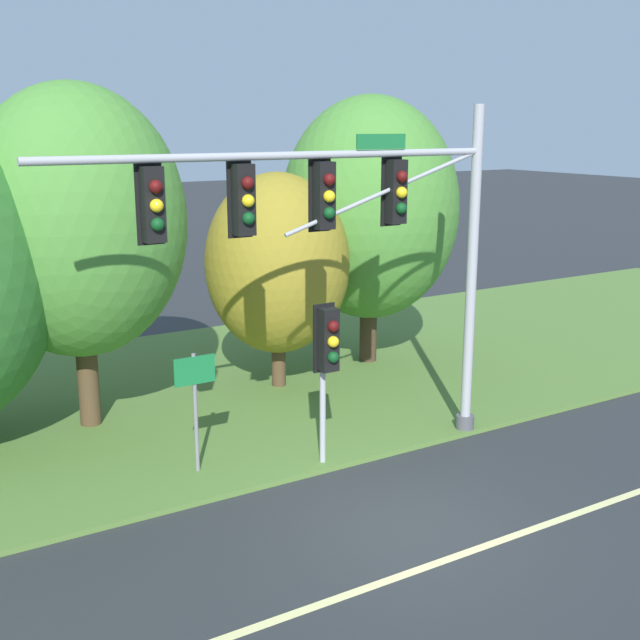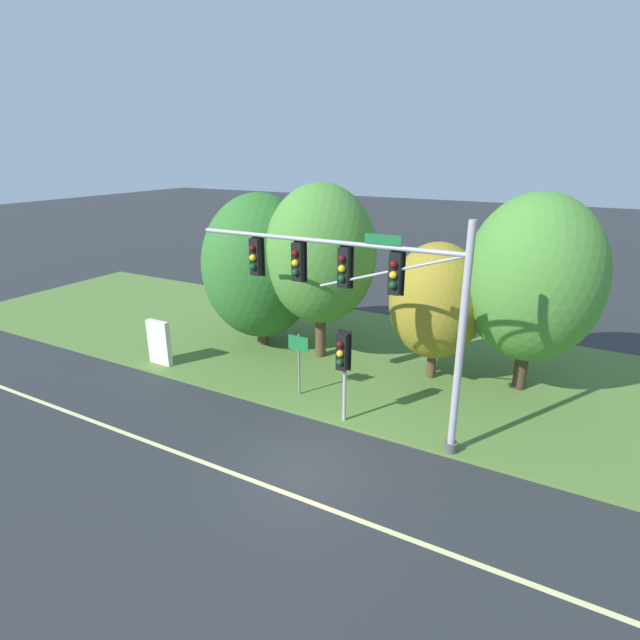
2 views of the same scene
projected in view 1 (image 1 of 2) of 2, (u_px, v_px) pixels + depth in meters
ground_plane at (411, 524)px, 13.62m from camera, size 160.00×160.00×0.00m
lane_stripe at (457, 556)px, 12.63m from camera, size 36.00×0.16×0.01m
grass_verge at (213, 389)px, 20.46m from camera, size 48.00×11.50×0.10m
traffic_signal_mast at (351, 224)px, 14.99m from camera, size 9.12×0.49×6.91m
pedestrian_signal_near_kerb at (327, 350)px, 15.22m from camera, size 0.46×0.55×3.23m
route_sign_post at (195, 393)px, 15.12m from camera, size 0.82×0.08×2.35m
tree_left_of_mast at (77, 223)px, 16.87m from camera, size 4.62×4.62×7.40m
tree_behind_signpost at (277, 264)px, 19.85m from camera, size 3.60×3.60×5.41m
tree_mid_verge at (370, 209)px, 21.75m from camera, size 4.82×4.82×7.30m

